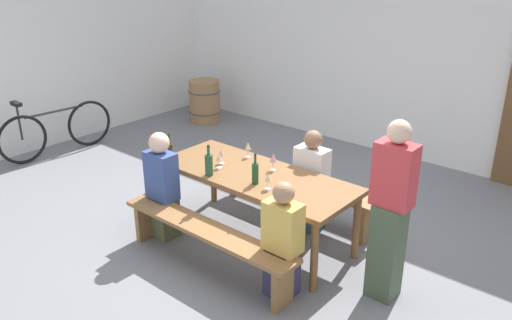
{
  "coord_description": "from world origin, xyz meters",
  "views": [
    {
      "loc": [
        3.11,
        -3.68,
        2.87
      ],
      "look_at": [
        0.0,
        0.0,
        0.9
      ],
      "focal_mm": 36.85,
      "sensor_mm": 36.0,
      "label": 1
    }
  ],
  "objects_px": {
    "wine_bottle_2": "(170,153)",
    "wine_bottle_0": "(255,173)",
    "bench_near": "(206,236)",
    "wine_bottle_1": "(209,164)",
    "wine_glass_1": "(248,147)",
    "parked_bicycle_0": "(56,130)",
    "tasting_table": "(256,181)",
    "wine_glass_4": "(268,178)",
    "seated_guest_near_1": "(283,243)",
    "wine_glass_0": "(221,154)",
    "seated_guest_near_0": "(162,188)",
    "wine_barrel": "(205,101)",
    "wine_glass_3": "(273,158)",
    "standing_host": "(390,215)",
    "bench_far": "(297,186)",
    "seated_guest_far_0": "(311,183)",
    "wine_glass_2": "(219,158)"
  },
  "relations": [
    {
      "from": "wine_bottle_2",
      "to": "wine_bottle_0",
      "type": "bearing_deg",
      "value": 9.96
    },
    {
      "from": "bench_near",
      "to": "wine_bottle_1",
      "type": "xyz_separation_m",
      "value": [
        -0.34,
        0.39,
        0.51
      ]
    },
    {
      "from": "wine_glass_1",
      "to": "parked_bicycle_0",
      "type": "xyz_separation_m",
      "value": [
        -3.45,
        -0.3,
        -0.5
      ]
    },
    {
      "from": "wine_bottle_1",
      "to": "wine_bottle_2",
      "type": "xyz_separation_m",
      "value": [
        -0.54,
        -0.03,
        -0.0
      ]
    },
    {
      "from": "tasting_table",
      "to": "wine_glass_4",
      "type": "xyz_separation_m",
      "value": [
        0.32,
        -0.2,
        0.19
      ]
    },
    {
      "from": "seated_guest_near_1",
      "to": "parked_bicycle_0",
      "type": "xyz_separation_m",
      "value": [
        -4.59,
        0.55,
        -0.15
      ]
    },
    {
      "from": "wine_bottle_2",
      "to": "wine_glass_0",
      "type": "relative_size",
      "value": 2.09
    },
    {
      "from": "bench_near",
      "to": "seated_guest_near_0",
      "type": "relative_size",
      "value": 1.72
    },
    {
      "from": "tasting_table",
      "to": "seated_guest_near_0",
      "type": "bearing_deg",
      "value": -143.86
    },
    {
      "from": "wine_bottle_2",
      "to": "wine_barrel",
      "type": "relative_size",
      "value": 0.44
    },
    {
      "from": "seated_guest_near_1",
      "to": "wine_glass_4",
      "type": "bearing_deg",
      "value": 51.33
    },
    {
      "from": "wine_glass_1",
      "to": "wine_glass_3",
      "type": "height_order",
      "value": "wine_glass_3"
    },
    {
      "from": "wine_glass_0",
      "to": "seated_guest_near_1",
      "type": "xyz_separation_m",
      "value": [
        1.23,
        -0.55,
        -0.34
      ]
    },
    {
      "from": "bench_near",
      "to": "wine_bottle_2",
      "type": "relative_size",
      "value": 6.22
    },
    {
      "from": "wine_bottle_1",
      "to": "wine_bottle_0",
      "type": "bearing_deg",
      "value": 16.81
    },
    {
      "from": "standing_host",
      "to": "wine_glass_0",
      "type": "bearing_deg",
      "value": 0.79
    },
    {
      "from": "bench_far",
      "to": "wine_glass_0",
      "type": "relative_size",
      "value": 12.97
    },
    {
      "from": "bench_near",
      "to": "wine_glass_4",
      "type": "distance_m",
      "value": 0.79
    },
    {
      "from": "wine_bottle_1",
      "to": "seated_guest_far_0",
      "type": "xyz_separation_m",
      "value": [
        0.62,
        0.89,
        -0.33
      ]
    },
    {
      "from": "seated_guest_near_1",
      "to": "tasting_table",
      "type": "bearing_deg",
      "value": 53.78
    },
    {
      "from": "wine_glass_4",
      "to": "seated_guest_near_1",
      "type": "xyz_separation_m",
      "value": [
        0.46,
        -0.37,
        -0.35
      ]
    },
    {
      "from": "wine_bottle_0",
      "to": "wine_glass_3",
      "type": "distance_m",
      "value": 0.37
    },
    {
      "from": "seated_guest_near_0",
      "to": "wine_glass_0",
      "type": "bearing_deg",
      "value": -30.9
    },
    {
      "from": "wine_glass_0",
      "to": "bench_near",
      "type": "bearing_deg",
      "value": -56.94
    },
    {
      "from": "bench_near",
      "to": "wine_glass_2",
      "type": "distance_m",
      "value": 0.87
    },
    {
      "from": "wine_glass_0",
      "to": "parked_bicycle_0",
      "type": "height_order",
      "value": "wine_glass_0"
    },
    {
      "from": "wine_glass_0",
      "to": "wine_barrel",
      "type": "relative_size",
      "value": 0.21
    },
    {
      "from": "seated_guest_near_1",
      "to": "seated_guest_far_0",
      "type": "bearing_deg",
      "value": 23.32
    },
    {
      "from": "wine_glass_2",
      "to": "wine_barrel",
      "type": "height_order",
      "value": "wine_glass_2"
    },
    {
      "from": "wine_glass_0",
      "to": "wine_barrel",
      "type": "bearing_deg",
      "value": 138.32
    },
    {
      "from": "wine_glass_0",
      "to": "standing_host",
      "type": "bearing_deg",
      "value": 0.79
    },
    {
      "from": "tasting_table",
      "to": "bench_far",
      "type": "height_order",
      "value": "tasting_table"
    },
    {
      "from": "bench_near",
      "to": "wine_glass_2",
      "type": "xyz_separation_m",
      "value": [
        -0.39,
        0.59,
        0.51
      ]
    },
    {
      "from": "seated_guest_near_0",
      "to": "seated_guest_near_1",
      "type": "relative_size",
      "value": 1.07
    },
    {
      "from": "tasting_table",
      "to": "wine_glass_0",
      "type": "distance_m",
      "value": 0.49
    },
    {
      "from": "bench_far",
      "to": "wine_glass_2",
      "type": "bearing_deg",
      "value": -114.47
    },
    {
      "from": "wine_bottle_0",
      "to": "wine_glass_4",
      "type": "height_order",
      "value": "wine_bottle_0"
    },
    {
      "from": "wine_glass_4",
      "to": "wine_glass_3",
      "type": "bearing_deg",
      "value": 122.3
    },
    {
      "from": "wine_glass_0",
      "to": "seated_guest_near_0",
      "type": "height_order",
      "value": "seated_guest_near_0"
    },
    {
      "from": "bench_near",
      "to": "wine_glass_0",
      "type": "bearing_deg",
      "value": 123.06
    },
    {
      "from": "wine_bottle_0",
      "to": "wine_glass_1",
      "type": "relative_size",
      "value": 1.79
    },
    {
      "from": "wine_bottle_2",
      "to": "wine_glass_0",
      "type": "xyz_separation_m",
      "value": [
        0.42,
        0.34,
        -0.0
      ]
    },
    {
      "from": "wine_bottle_1",
      "to": "wine_glass_0",
      "type": "relative_size",
      "value": 2.07
    },
    {
      "from": "wine_glass_3",
      "to": "wine_bottle_0",
      "type": "bearing_deg",
      "value": -79.28
    },
    {
      "from": "seated_guest_near_0",
      "to": "parked_bicycle_0",
      "type": "distance_m",
      "value": 3.08
    },
    {
      "from": "wine_glass_0",
      "to": "seated_guest_far_0",
      "type": "height_order",
      "value": "seated_guest_far_0"
    },
    {
      "from": "seated_guest_near_0",
      "to": "bench_far",
      "type": "bearing_deg",
      "value": -31.17
    },
    {
      "from": "wine_bottle_1",
      "to": "wine_bottle_2",
      "type": "distance_m",
      "value": 0.54
    },
    {
      "from": "parked_bicycle_0",
      "to": "wine_bottle_0",
      "type": "bearing_deg",
      "value": -88.26
    },
    {
      "from": "seated_guest_near_0",
      "to": "wine_barrel",
      "type": "relative_size",
      "value": 1.61
    }
  ]
}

